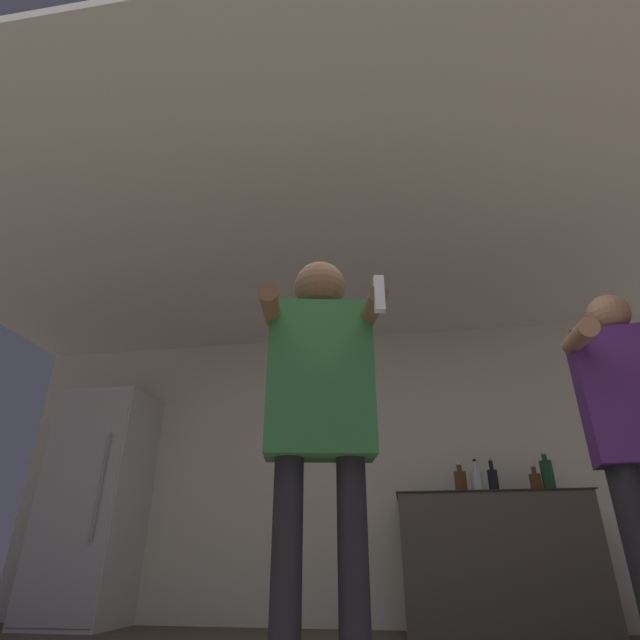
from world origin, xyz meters
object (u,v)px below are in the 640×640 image
(bottle_amber_bourbon, at_px, (493,480))
(bottle_dark_rum, at_px, (461,481))
(bottle_green_wine, at_px, (477,482))
(refrigerator, at_px, (95,502))
(person_woman_foreground, at_px, (320,403))
(bottle_short_whiskey, at_px, (536,482))
(bottle_tall_gin, at_px, (548,475))

(bottle_amber_bourbon, xyz_separation_m, bottle_dark_rum, (-0.25, 0.00, -0.00))
(bottle_green_wine, distance_m, bottle_dark_rum, 0.13)
(refrigerator, bearing_deg, person_woman_foreground, -44.76)
(bottle_dark_rum, distance_m, person_woman_foreground, 2.50)
(bottle_short_whiskey, distance_m, bottle_amber_bourbon, 0.32)
(bottle_short_whiskey, height_order, bottle_amber_bourbon, bottle_amber_bourbon)
(refrigerator, distance_m, bottle_short_whiskey, 3.75)
(refrigerator, distance_m, bottle_amber_bourbon, 3.44)
(refrigerator, bearing_deg, bottle_tall_gin, -0.35)
(bottle_tall_gin, height_order, bottle_dark_rum, bottle_tall_gin)
(bottle_amber_bourbon, xyz_separation_m, person_woman_foreground, (-1.01, -2.38, -0.01))
(refrigerator, bearing_deg, bottle_dark_rum, -0.42)
(bottle_short_whiskey, relative_size, bottle_dark_rum, 0.86)
(bottle_tall_gin, bearing_deg, bottle_amber_bourbon, 180.00)
(bottle_green_wine, height_order, person_woman_foreground, person_woman_foreground)
(refrigerator, bearing_deg, bottle_green_wine, -0.41)
(bottle_tall_gin, height_order, person_woman_foreground, person_woman_foreground)
(person_woman_foreground, bearing_deg, bottle_short_whiskey, 60.84)
(bottle_green_wine, xyz_separation_m, bottle_dark_rum, (-0.13, 0.00, 0.01))
(bottle_dark_rum, relative_size, person_woman_foreground, 0.15)
(bottle_amber_bourbon, bearing_deg, bottle_green_wine, 180.00)
(bottle_short_whiskey, relative_size, bottle_green_wine, 0.81)
(bottle_short_whiskey, distance_m, person_woman_foreground, 2.73)
(bottle_short_whiskey, relative_size, person_woman_foreground, 0.13)
(bottle_tall_gin, relative_size, person_woman_foreground, 0.19)
(bottle_green_wine, relative_size, person_woman_foreground, 0.16)
(bottle_amber_bourbon, relative_size, bottle_tall_gin, 0.87)
(bottle_short_whiskey, bearing_deg, refrigerator, 179.64)
(bottle_dark_rum, bearing_deg, refrigerator, 179.58)
(bottle_green_wine, bearing_deg, bottle_dark_rum, 180.00)
(refrigerator, bearing_deg, bottle_short_whiskey, -0.36)
(bottle_short_whiskey, bearing_deg, bottle_dark_rum, 180.00)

